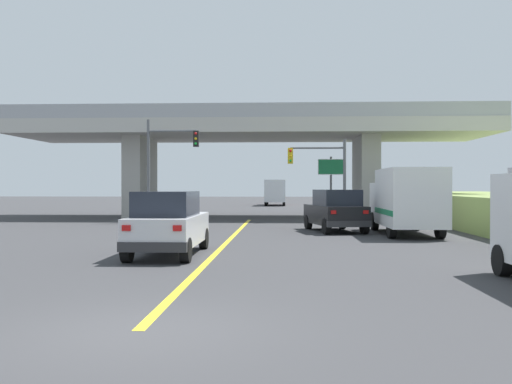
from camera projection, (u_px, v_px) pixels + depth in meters
name	position (u px, v px, depth m)	size (l,w,h in m)	color
ground	(252.00, 217.00, 40.06)	(160.00, 160.00, 0.00)	#353538
overpass_bridge	(252.00, 140.00, 40.01)	(32.36, 8.70, 7.43)	#B7B5AD
lane_divider_stripe	(228.00, 241.00, 22.73)	(0.20, 28.40, 0.01)	yellow
suv_lead	(168.00, 223.00, 17.90)	(1.95, 4.81, 2.02)	silver
suv_crossing	(336.00, 211.00, 27.33)	(2.90, 4.72, 2.02)	black
box_truck	(406.00, 200.00, 25.54)	(2.33, 6.54, 2.95)	silver
traffic_signal_nearside	(324.00, 168.00, 34.53)	(3.53, 0.36, 5.02)	#56595E
traffic_signal_farside	(164.00, 157.00, 34.14)	(3.14, 0.36, 6.19)	#56595E
highway_sign	(331.00, 173.00, 37.69)	(1.72, 0.17, 4.15)	#56595E
semi_truck_distant	(275.00, 192.00, 65.02)	(2.33, 7.08, 2.90)	red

